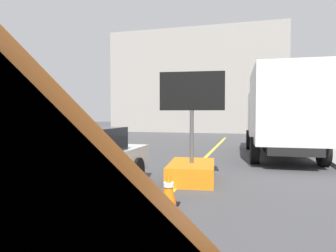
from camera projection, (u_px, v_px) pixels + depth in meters
arrow_board_trailer at (192, 162)px, 7.35m from camera, size 1.60×1.91×2.70m
box_truck at (281, 111)px, 11.29m from camera, size 2.58×6.57×3.24m
pickup_car at (60, 165)px, 5.56m from camera, size 2.12×4.80×1.38m
highway_guide_sign at (303, 86)px, 18.67m from camera, size 2.79×0.25×5.00m
far_building_block at (200, 84)px, 29.56m from camera, size 15.69×8.08×9.22m
traffic_cone_mid_lane at (169, 187)px, 5.37m from camera, size 0.36×0.36×0.67m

